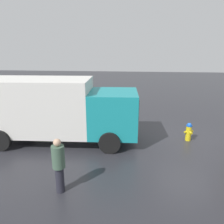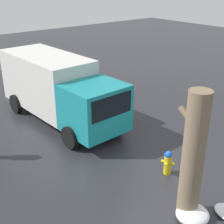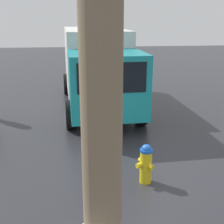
% 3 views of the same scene
% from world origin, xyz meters
% --- Properties ---
extents(ground_plane, '(60.00, 60.00, 0.00)m').
position_xyz_m(ground_plane, '(0.00, 0.00, 0.00)').
color(ground_plane, '#28282D').
extents(fire_hydrant, '(0.45, 0.36, 0.86)m').
position_xyz_m(fire_hydrant, '(-0.00, 0.00, 0.44)').
color(fire_hydrant, yellow).
rests_on(fire_hydrant, ground_plane).
extents(delivery_truck, '(7.08, 2.78, 2.88)m').
position_xyz_m(delivery_truck, '(6.08, 0.60, 1.57)').
color(delivery_truck, teal).
rests_on(delivery_truck, ground_plane).
extents(pedestrian, '(0.38, 0.38, 1.72)m').
position_xyz_m(pedestrian, '(4.73, 4.27, 0.94)').
color(pedestrian, '#23232D').
rests_on(pedestrian, ground_plane).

